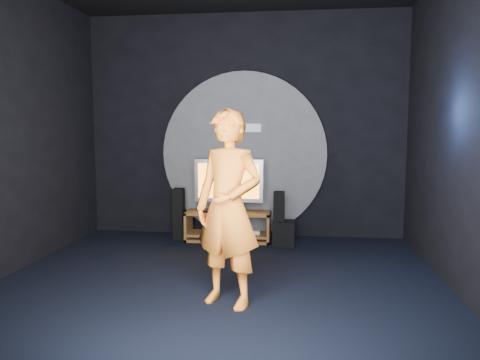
% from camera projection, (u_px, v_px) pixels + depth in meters
% --- Properties ---
extents(floor, '(5.00, 5.00, 0.00)m').
position_uv_depth(floor, '(218.00, 285.00, 5.13)').
color(floor, black).
rests_on(floor, ground).
extents(back_wall, '(5.00, 0.04, 3.50)m').
position_uv_depth(back_wall, '(244.00, 126.00, 7.40)').
color(back_wall, black).
rests_on(back_wall, ground).
extents(front_wall, '(5.00, 0.04, 3.50)m').
position_uv_depth(front_wall, '(135.00, 122.00, 2.47)').
color(front_wall, black).
rests_on(front_wall, ground).
extents(right_wall, '(0.04, 5.00, 3.50)m').
position_uv_depth(right_wall, '(466.00, 125.00, 4.63)').
color(right_wall, black).
rests_on(right_wall, ground).
extents(wall_disc_panel, '(2.60, 0.11, 2.60)m').
position_uv_depth(wall_disc_panel, '(244.00, 154.00, 7.40)').
color(wall_disc_panel, '#515156').
rests_on(wall_disc_panel, ground).
extents(media_console, '(1.29, 0.45, 0.45)m').
position_uv_depth(media_console, '(229.00, 228.00, 7.15)').
color(media_console, olive).
rests_on(media_console, ground).
extents(tv, '(1.06, 0.22, 0.79)m').
position_uv_depth(tv, '(229.00, 183.00, 7.14)').
color(tv, '#B9BAC1').
rests_on(tv, media_console).
extents(center_speaker, '(0.40, 0.15, 0.15)m').
position_uv_depth(center_speaker, '(227.00, 208.00, 6.98)').
color(center_speaker, black).
rests_on(center_speaker, media_console).
extents(remote, '(0.18, 0.05, 0.02)m').
position_uv_depth(remote, '(205.00, 212.00, 7.05)').
color(remote, black).
rests_on(remote, media_console).
extents(tower_speaker_left, '(0.16, 0.18, 0.79)m').
position_uv_depth(tower_speaker_left, '(179.00, 214.00, 7.25)').
color(tower_speaker_left, black).
rests_on(tower_speaker_left, ground).
extents(tower_speaker_right, '(0.16, 0.18, 0.79)m').
position_uv_depth(tower_speaker_right, '(279.00, 218.00, 6.89)').
color(tower_speaker_right, black).
rests_on(tower_speaker_right, ground).
extents(subwoofer, '(0.32, 0.32, 0.36)m').
position_uv_depth(subwoofer, '(284.00, 233.00, 6.89)').
color(subwoofer, black).
rests_on(subwoofer, ground).
extents(player, '(0.82, 0.69, 1.91)m').
position_uv_depth(player, '(228.00, 208.00, 4.48)').
color(player, orange).
rests_on(player, ground).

